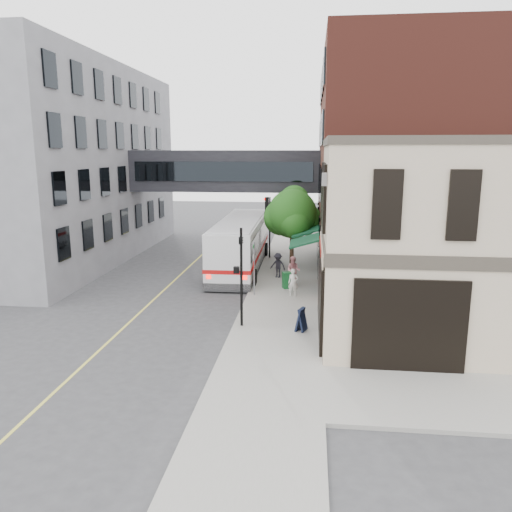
% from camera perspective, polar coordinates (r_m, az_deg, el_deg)
% --- Properties ---
extents(ground, '(120.00, 120.00, 0.00)m').
position_cam_1_polar(ground, '(21.22, -3.50, -10.08)').
color(ground, '#38383A').
rests_on(ground, ground).
extents(sidewalk_main, '(4.00, 60.00, 0.15)m').
position_cam_1_polar(sidewalk_main, '(34.32, 3.80, -1.38)').
color(sidewalk_main, gray).
rests_on(sidewalk_main, ground).
extents(corner_building, '(10.19, 8.12, 8.45)m').
position_cam_1_polar(corner_building, '(22.39, 20.58, 1.56)').
color(corner_building, '#BBAD8F').
rests_on(corner_building, ground).
extents(brick_building, '(13.76, 18.00, 14.00)m').
position_cam_1_polar(brick_building, '(35.00, 17.40, 9.81)').
color(brick_building, '#58241B').
rests_on(brick_building, ground).
extents(opposite_building, '(14.00, 24.00, 14.00)m').
position_cam_1_polar(opposite_building, '(40.88, -23.98, 9.57)').
color(opposite_building, slate).
rests_on(opposite_building, ground).
extents(skyway_bridge, '(14.00, 3.18, 3.00)m').
position_cam_1_polar(skyway_bridge, '(37.96, -3.44, 9.70)').
color(skyway_bridge, black).
rests_on(skyway_bridge, ground).
extents(traffic_signal_near, '(0.44, 0.22, 4.60)m').
position_cam_1_polar(traffic_signal_near, '(22.16, -1.77, -1.02)').
color(traffic_signal_near, black).
rests_on(traffic_signal_near, sidewalk_main).
extents(traffic_signal_far, '(0.53, 0.28, 4.50)m').
position_cam_1_polar(traffic_signal_far, '(36.80, 1.38, 4.71)').
color(traffic_signal_far, black).
rests_on(traffic_signal_far, sidewalk_main).
extents(street_sign_pole, '(0.08, 0.75, 3.00)m').
position_cam_1_polar(street_sign_pole, '(27.22, -0.22, -0.84)').
color(street_sign_pole, gray).
rests_on(street_sign_pole, sidewalk_main).
extents(street_tree, '(3.80, 3.20, 5.60)m').
position_cam_1_polar(street_tree, '(32.86, 4.17, 4.83)').
color(street_tree, '#382619').
rests_on(street_tree, sidewalk_main).
extents(lane_marking, '(0.12, 40.00, 0.01)m').
position_cam_1_polar(lane_marking, '(31.58, -9.36, -2.81)').
color(lane_marking, '#D8CC4C').
rests_on(lane_marking, ground).
extents(bus, '(3.16, 12.51, 3.36)m').
position_cam_1_polar(bus, '(34.00, -1.76, 1.63)').
color(bus, silver).
rests_on(bus, ground).
extents(pedestrian_a, '(0.56, 0.38, 1.50)m').
position_cam_1_polar(pedestrian_a, '(27.36, 4.26, -3.04)').
color(pedestrian_a, silver).
rests_on(pedestrian_a, sidewalk_main).
extents(pedestrian_b, '(0.95, 0.82, 1.70)m').
position_cam_1_polar(pedestrian_b, '(29.63, 4.31, -1.68)').
color(pedestrian_b, pink).
rests_on(pedestrian_b, sidewalk_main).
extents(pedestrian_c, '(1.14, 0.87, 1.55)m').
position_cam_1_polar(pedestrian_c, '(31.29, 2.51, -1.06)').
color(pedestrian_c, black).
rests_on(pedestrian_c, sidewalk_main).
extents(newspaper_box, '(0.59, 0.56, 0.95)m').
position_cam_1_polar(newspaper_box, '(28.92, 3.56, -2.77)').
color(newspaper_box, '#145927').
rests_on(newspaper_box, sidewalk_main).
extents(sandwich_board, '(0.55, 0.67, 1.03)m').
position_cam_1_polar(sandwich_board, '(22.24, 5.20, -7.23)').
color(sandwich_board, black).
rests_on(sandwich_board, sidewalk_main).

